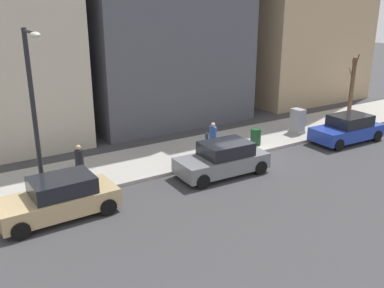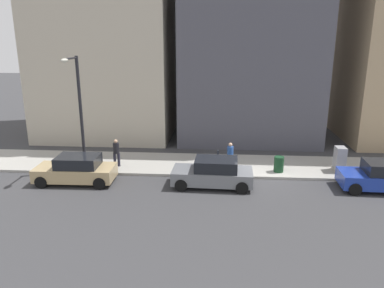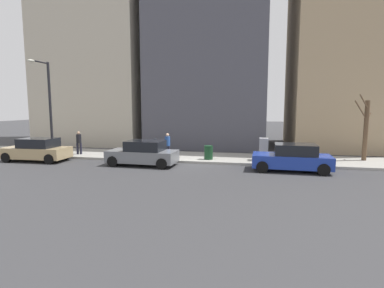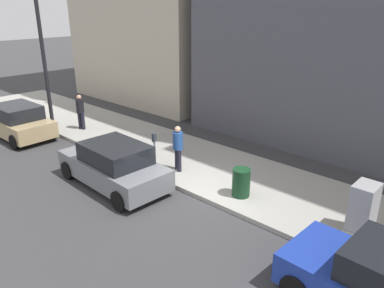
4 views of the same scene
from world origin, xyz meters
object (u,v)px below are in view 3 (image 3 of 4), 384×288
Objects in this scene: parked_car_tan at (37,150)px; parking_meter at (155,146)px; office_block_center at (211,44)px; office_tower_right at (104,46)px; pedestrian_near_meter at (167,144)px; streetlamp at (47,100)px; utility_box at (264,149)px; parked_car_blue at (292,158)px; parked_car_grey at (143,153)px; pedestrian_midblock at (79,141)px; trash_bin at (209,153)px; office_tower_left at (354,22)px; bare_tree at (366,129)px.

parking_meter is at bearing -78.94° from parked_car_tan.
office_block_center is 10.96m from office_tower_right.
pedestrian_near_meter is at bearing -135.37° from office_tower_right.
office_tower_right is (10.24, 0.99, 5.71)m from streetlamp.
parked_car_tan is at bearing 99.78° from utility_box.
parked_car_blue is 16.65m from streetlamp.
pedestrian_midblock reaches higher than parked_car_grey.
pedestrian_near_meter reaches higher than trash_bin.
parked_car_blue reaches higher than parking_meter.
office_tower_left reaches higher than parked_car_tan.
office_block_center is (8.01, 11.12, 7.28)m from bare_tree.
office_block_center is at bearing -41.00° from parked_car_tan.
office_tower_left is (11.68, -22.03, 9.97)m from parked_car_tan.
office_block_center reaches higher than pedestrian_midblock.
parked_car_tan is at bearing 140.31° from office_block_center.
bare_tree is 0.22× the size of office_tower_right.
office_tower_right is at bearing 51.88° from trash_bin.
bare_tree is (2.31, -21.09, -1.85)m from streetlamp.
bare_tree is at bearing -80.99° from parked_car_tan.
pedestrian_midblock is 24.45m from office_tower_left.
parked_car_blue is at bearing -94.69° from streetlamp.
trash_bin is at bearing 99.76° from bare_tree.
parking_meter is at bearing 99.12° from bare_tree.
office_tower_left is (9.16, -7.41, 9.86)m from utility_box.
office_tower_right is (9.59, 9.47, 8.64)m from pedestrian_near_meter.
office_tower_left is at bearing -163.80° from pedestrian_midblock.
bare_tree is at bearing -51.08° from parked_car_blue.
trash_bin is (0.62, -11.27, -3.42)m from streetlamp.
office_block_center is (10.32, -9.97, 5.43)m from streetlamp.
office_tower_left is 1.10× the size of office_tower_right.
bare_tree reaches higher than trash_bin.
pedestrian_near_meter is 6.75m from pedestrian_midblock.
bare_tree is (3.81, -20.93, 1.43)m from parked_car_tan.
parking_meter is 13.54m from bare_tree.
office_block_center reaches higher than utility_box.
streetlamp is at bearing -149.82° from pedestrian_near_meter.
office_block_center is at bearing -9.71° from parked_car_grey.
pedestrian_midblock is (0.26, 9.54, 0.49)m from trash_bin.
pedestrian_near_meter is at bearing -55.66° from parking_meter.
parked_car_tan is at bearing -139.70° from pedestrian_near_meter.
trash_bin is (2.12, -11.11, -0.14)m from parked_car_tan.
trash_bin is 13.19m from office_block_center.
office_block_center is at bearing 27.34° from utility_box.
parked_car_grey is 3.15× the size of parking_meter.
streetlamp is (1.46, 7.55, 3.28)m from parked_car_grey.
parked_car_grey is 14.12m from bare_tree.
pedestrian_near_meter is (0.03, 2.79, 0.49)m from trash_bin.
office_tower_left reaches higher than office_tower_right.
parked_car_blue is 5.37m from trash_bin.
pedestrian_near_meter is 0.08× the size of office_tower_left.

